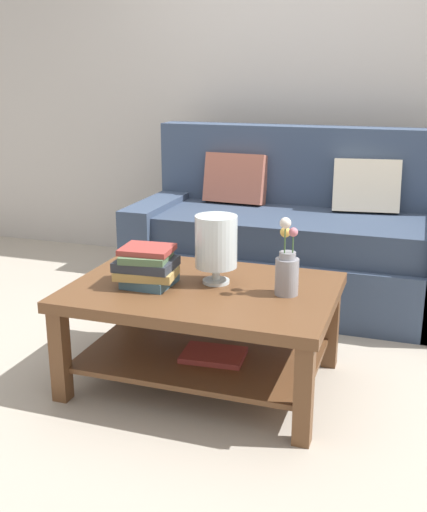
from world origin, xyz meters
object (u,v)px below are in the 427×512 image
object	(u,v)px
coffee_table	(203,313)
book_stack_main	(147,267)
couch	(296,242)
glass_hurricane_vase	(216,243)
flower_pitcher	(287,269)

from	to	relation	value
coffee_table	book_stack_main	bearing A→B (deg)	-165.45
couch	glass_hurricane_vase	bearing A→B (deg)	-96.33
coffee_table	book_stack_main	world-z (taller)	book_stack_main
book_stack_main	glass_hurricane_vase	distance (m)	0.33
couch	flower_pitcher	size ratio (longest dim) A/B	5.72
flower_pitcher	coffee_table	bearing A→B (deg)	-176.76
coffee_table	book_stack_main	xyz separation A→B (m)	(-0.24, -0.06, 0.22)
book_stack_main	flower_pitcher	bearing A→B (deg)	7.77
book_stack_main	glass_hurricane_vase	xyz separation A→B (m)	(0.28, 0.13, 0.10)
coffee_table	couch	bearing A→B (deg)	82.24
couch	coffee_table	distance (m)	1.27
coffee_table	glass_hurricane_vase	distance (m)	0.33
couch	book_stack_main	distance (m)	1.40
couch	coffee_table	xyz separation A→B (m)	(-0.17, -1.26, -0.02)
flower_pitcher	book_stack_main	bearing A→B (deg)	-172.23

